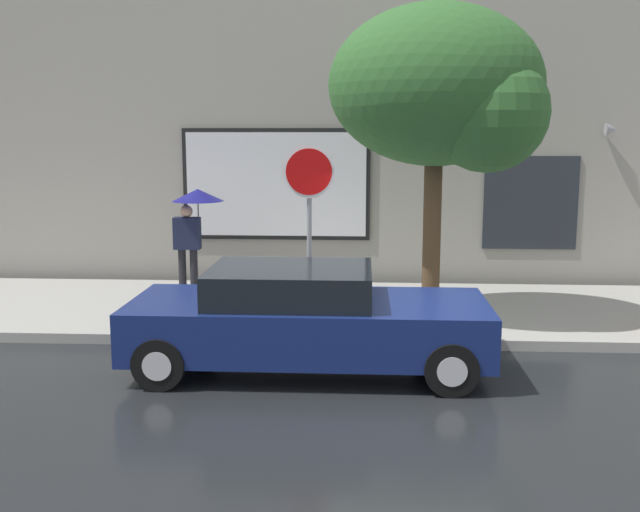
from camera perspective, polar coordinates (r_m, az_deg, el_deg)
The scene contains 7 objects.
ground_plane at distance 9.70m, azimuth 7.79°, elevation -8.86°, with size 60.00×60.00×0.00m, color black.
sidewalk at distance 12.56m, azimuth 6.77°, elevation -4.23°, with size 20.00×4.00×0.15m, color #A3A099.
building_facade at distance 14.70m, azimuth 6.36°, elevation 11.14°, with size 20.00×0.67×7.00m.
parked_car at distance 9.52m, azimuth -1.14°, elevation -4.87°, with size 4.55×1.94×1.35m.
pedestrian_with_umbrella at distance 13.44m, azimuth -9.68°, elevation 3.36°, with size 0.93×0.93×1.90m.
street_tree at distance 11.45m, azimuth 9.68°, elevation 12.39°, with size 3.23×2.75×4.81m.
stop_sign at distance 10.62m, azimuth -0.85°, elevation 4.26°, with size 0.76×0.10×2.72m.
Camera 1 is at (-0.76, -9.18, 3.04)m, focal length 41.51 mm.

